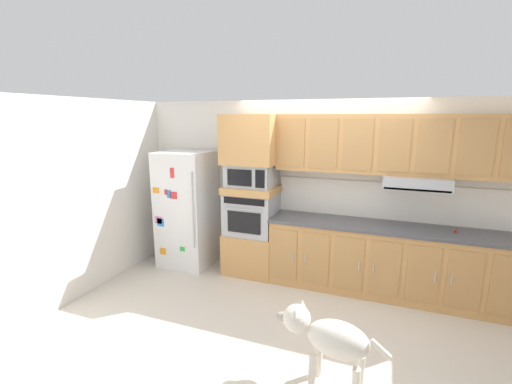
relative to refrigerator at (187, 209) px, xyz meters
name	(u,v)px	position (x,y,z in m)	size (l,w,h in m)	color
ground_plane	(303,308)	(2.01, -0.68, -0.88)	(9.60, 9.60, 0.00)	beige
back_kitchen_wall	(324,190)	(2.01, 0.43, 0.37)	(6.20, 0.12, 2.50)	silver
side_panel_left	(112,190)	(-0.79, -0.68, 0.37)	(0.12, 7.10, 2.50)	silver
refrigerator	(187,209)	(0.00, 0.00, 0.00)	(0.76, 0.73, 1.76)	white
oven_base_cabinet	(252,252)	(1.04, 0.07, -0.58)	(0.74, 0.62, 0.60)	tan
built_in_oven	(252,213)	(1.04, 0.07, 0.02)	(0.70, 0.62, 0.60)	#A8AAAF
appliance_mid_shelf	(252,189)	(1.04, 0.07, 0.37)	(0.74, 0.62, 0.10)	tan
microwave	(252,175)	(1.04, 0.07, 0.58)	(0.64, 0.54, 0.32)	#A8AAAF
appliance_upper_cabinet	(252,139)	(1.04, 0.07, 1.08)	(0.74, 0.62, 0.68)	tan
lower_cabinet_run	(385,261)	(2.90, 0.07, -0.44)	(2.96, 0.63, 0.88)	tan
countertop_slab	(388,227)	(2.90, 0.07, 0.02)	(3.00, 0.64, 0.04)	#4C4C51
backsplash_panel	(390,201)	(2.90, 0.36, 0.29)	(3.00, 0.02, 0.50)	white
upper_cabinet_with_hood	(396,147)	(2.91, 0.19, 1.02)	(2.96, 0.48, 0.88)	tan
screwdriver	(457,231)	(3.67, 0.10, 0.05)	(0.15, 0.14, 0.03)	red
dog	(328,337)	(2.48, -1.82, -0.42)	(0.98, 0.37, 0.69)	beige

